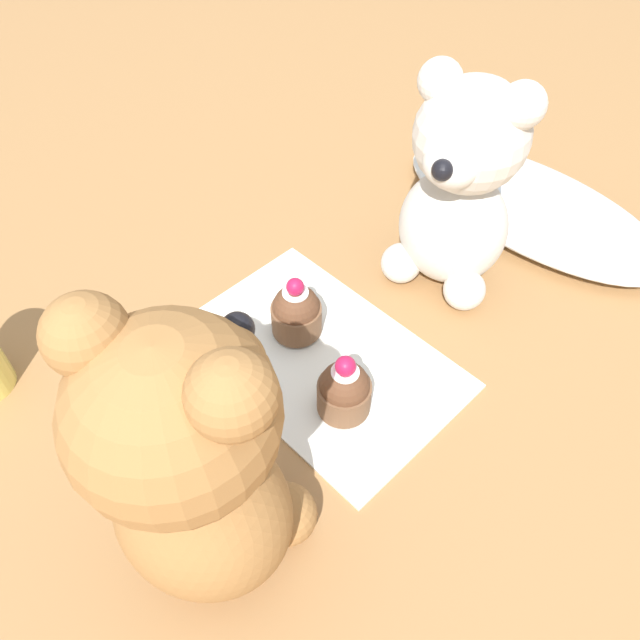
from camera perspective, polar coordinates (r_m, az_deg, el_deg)
ground_plane at (r=0.59m, az=0.00°, el=-3.55°), size 4.00×4.00×0.00m
knitted_placemat at (r=0.59m, az=0.00°, el=-3.37°), size 0.26×0.17×0.01m
tulle_cloth at (r=0.77m, az=18.75°, el=9.83°), size 0.33×0.15×0.04m
teddy_bear_cream at (r=0.61m, az=12.62°, el=11.63°), size 0.13×0.13×0.23m
teddy_bear_tan at (r=0.40m, az=-11.42°, el=-12.90°), size 0.15×0.15×0.26m
cupcake_near_cream_bear at (r=0.59m, az=-2.19°, el=0.76°), size 0.05×0.05×0.07m
cupcake_near_tan_bear at (r=0.54m, az=2.23°, el=-6.39°), size 0.05×0.05×0.07m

